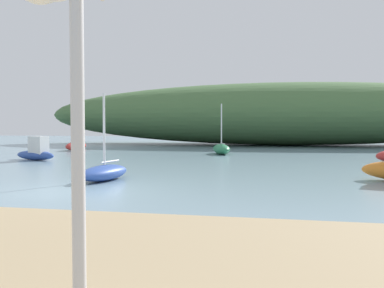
% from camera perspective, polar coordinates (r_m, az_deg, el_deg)
% --- Properties ---
extents(ground_plane, '(120.00, 120.00, 0.00)m').
position_cam_1_polar(ground_plane, '(12.86, -15.51, -6.00)').
color(ground_plane, '#7A99A8').
extents(distant_hill, '(47.23, 12.62, 5.95)m').
position_cam_1_polar(distant_hill, '(42.32, 11.72, 3.91)').
color(distant_hill, '#476B3D').
rests_on(distant_hill, ground).
extents(mast_structure, '(1.12, 0.57, 3.26)m').
position_cam_1_polar(mast_structure, '(4.12, -18.24, 17.05)').
color(mast_structure, silver).
rests_on(mast_structure, beach_sand).
extents(sailboat_off_point, '(1.84, 3.06, 3.28)m').
position_cam_1_polar(sailboat_off_point, '(28.09, 3.90, -0.65)').
color(sailboat_off_point, '#287A4C').
rests_on(sailboat_off_point, ground).
extents(sailboat_outer_mooring, '(1.51, 3.40, 3.93)m').
position_cam_1_polar(sailboat_outer_mooring, '(33.50, -15.07, -0.23)').
color(sailboat_outer_mooring, '#B72D28').
rests_on(sailboat_outer_mooring, ground).
extents(motorboat_by_sandbar, '(2.81, 1.56, 1.29)m').
position_cam_1_polar(motorboat_by_sandbar, '(24.74, -19.89, -0.98)').
color(motorboat_by_sandbar, '#2D4C9E').
rests_on(motorboat_by_sandbar, ground).
extents(sailboat_east_reach, '(1.32, 2.63, 2.96)m').
position_cam_1_polar(sailboat_east_reach, '(14.97, -11.50, -3.67)').
color(sailboat_east_reach, '#2D4C9E').
rests_on(sailboat_east_reach, ground).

